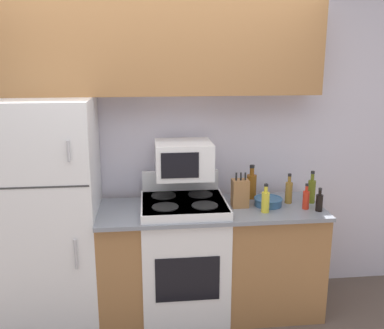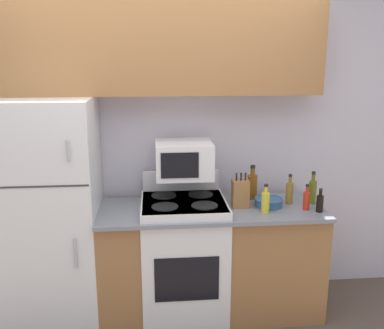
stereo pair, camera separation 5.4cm
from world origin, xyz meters
name	(u,v)px [view 1 (the left image)]	position (x,y,z in m)	size (l,w,h in m)	color
wall_back	(162,149)	(0.00, 0.70, 1.27)	(8.00, 0.05, 2.55)	silver
lower_cabinets	(210,259)	(0.35, 0.30, 0.45)	(1.72, 0.64, 0.89)	#9E6B3D
refrigerator	(51,214)	(-0.86, 0.33, 0.87)	(0.71, 0.69, 1.73)	white
upper_cabinets	(161,47)	(0.00, 0.52, 2.09)	(2.43, 0.30, 0.72)	#9E6B3D
stove	(184,256)	(0.14, 0.29, 0.49)	(0.65, 0.62, 1.11)	white
microwave	(183,159)	(0.15, 0.39, 1.25)	(0.43, 0.39, 0.27)	white
knife_block	(240,193)	(0.58, 0.29, 1.00)	(0.13, 0.11, 0.28)	#9E6B3D
bowl	(268,201)	(0.80, 0.29, 0.92)	(0.22, 0.22, 0.06)	#335B84
bottle_vinegar	(289,192)	(0.98, 0.33, 0.98)	(0.06, 0.06, 0.24)	olive
bottle_whiskey	(252,185)	(0.71, 0.48, 1.00)	(0.08, 0.08, 0.28)	brown
bottle_cooking_spray	(265,201)	(0.74, 0.14, 0.98)	(0.06, 0.06, 0.22)	gold
bottle_soy_sauce	(319,202)	(1.15, 0.12, 0.96)	(0.05, 0.05, 0.18)	black
bottle_olive_oil	(312,190)	(1.16, 0.31, 0.99)	(0.06, 0.06, 0.26)	#5B6619
bottle_hot_sauce	(306,199)	(1.06, 0.18, 0.97)	(0.05, 0.05, 0.20)	red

